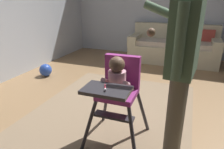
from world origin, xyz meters
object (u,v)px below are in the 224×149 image
at_px(high_chair, 118,85).
at_px(toy_ball, 46,70).
at_px(couch, 173,48).
at_px(adult_standing, 181,65).

xyz_separation_m(high_chair, toy_ball, (-1.95, 1.31, -0.51)).
bearing_deg(toy_ball, couch, 41.34).
distance_m(couch, adult_standing, 3.37).
bearing_deg(couch, toy_ball, -48.66).
bearing_deg(toy_ball, high_chair, -33.85).
height_order(high_chair, toy_ball, high_chair).
relative_size(adult_standing, toy_ball, 6.80).
distance_m(adult_standing, toy_ball, 2.97).
bearing_deg(high_chair, adult_standing, 82.74).
bearing_deg(adult_standing, couch, -78.28).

